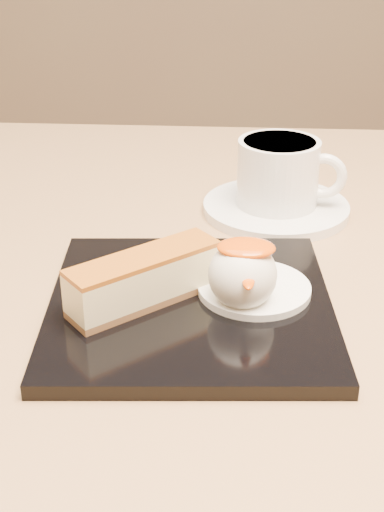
# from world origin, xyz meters

# --- Properties ---
(table) EXTENTS (0.80, 0.80, 0.72)m
(table) POSITION_xyz_m (0.00, 0.00, 0.56)
(table) COLOR black
(table) RESTS_ON ground
(dessert_plate) EXTENTS (0.23, 0.23, 0.01)m
(dessert_plate) POSITION_xyz_m (0.06, -0.10, 0.73)
(dessert_plate) COLOR black
(dessert_plate) RESTS_ON table
(cheesecake) EXTENTS (0.12, 0.11, 0.04)m
(cheesecake) POSITION_xyz_m (0.02, -0.10, 0.75)
(cheesecake) COLOR brown
(cheesecake) RESTS_ON dessert_plate
(cream_smear) EXTENTS (0.09, 0.09, 0.01)m
(cream_smear) POSITION_xyz_m (0.11, -0.08, 0.73)
(cream_smear) COLOR white
(cream_smear) RESTS_ON dessert_plate
(ice_cream_scoop) EXTENTS (0.05, 0.05, 0.05)m
(ice_cream_scoop) POSITION_xyz_m (0.10, -0.10, 0.76)
(ice_cream_scoop) COLOR white
(ice_cream_scoop) RESTS_ON cream_smear
(mango_sauce) EXTENTS (0.04, 0.03, 0.01)m
(mango_sauce) POSITION_xyz_m (0.10, -0.10, 0.78)
(mango_sauce) COLOR #D94A06
(mango_sauce) RESTS_ON ice_cream_scoop
(mint_sprig) EXTENTS (0.04, 0.03, 0.00)m
(mint_sprig) POSITION_xyz_m (0.08, -0.06, 0.74)
(mint_sprig) COLOR #2B8435
(mint_sprig) RESTS_ON cream_smear
(saucer) EXTENTS (0.15, 0.15, 0.01)m
(saucer) POSITION_xyz_m (0.13, 0.11, 0.72)
(saucer) COLOR white
(saucer) RESTS_ON table
(coffee_cup) EXTENTS (0.11, 0.08, 0.07)m
(coffee_cup) POSITION_xyz_m (0.14, 0.11, 0.76)
(coffee_cup) COLOR white
(coffee_cup) RESTS_ON saucer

